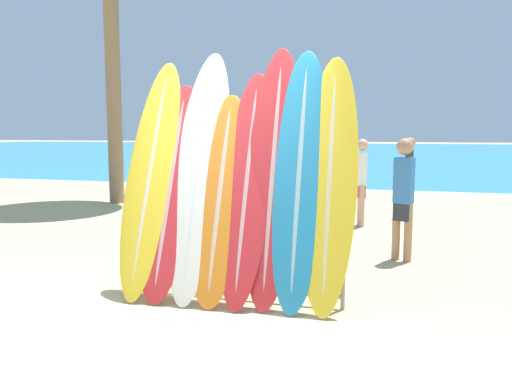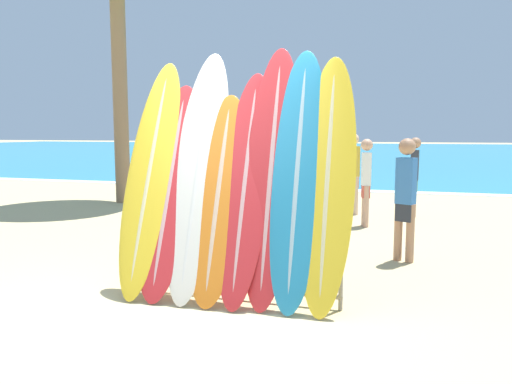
{
  "view_description": "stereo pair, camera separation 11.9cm",
  "coord_description": "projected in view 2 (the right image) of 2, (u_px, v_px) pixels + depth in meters",
  "views": [
    {
      "loc": [
        1.87,
        -3.84,
        1.62
      ],
      "look_at": [
        0.38,
        1.43,
        0.96
      ],
      "focal_mm": 35.0,
      "sensor_mm": 36.0,
      "label": 1
    },
    {
      "loc": [
        1.99,
        -3.81,
        1.62
      ],
      "look_at": [
        0.38,
        1.43,
        0.96
      ],
      "focal_mm": 35.0,
      "sensor_mm": 36.0,
      "label": 2
    }
  ],
  "objects": [
    {
      "name": "person_far_left",
      "position": [
        353.0,
        171.0,
        9.8
      ],
      "size": [
        0.27,
        0.25,
        1.6
      ],
      "rotation": [
        0.0,
        0.0,
        2.56
      ],
      "color": "beige",
      "rests_on": "ground_plane"
    },
    {
      "name": "surfboard_slot_5",
      "position": [
        271.0,
        174.0,
        4.69
      ],
      "size": [
        0.52,
        0.82,
        2.45
      ],
      "color": "red",
      "rests_on": "ground_plane"
    },
    {
      "name": "surfboard_slot_2",
      "position": [
        198.0,
        172.0,
        4.92
      ],
      "size": [
        0.54,
        1.01,
        2.45
      ],
      "color": "silver",
      "rests_on": "ground_plane"
    },
    {
      "name": "surfboard_slot_3",
      "position": [
        219.0,
        197.0,
        4.79
      ],
      "size": [
        0.57,
        0.82,
        2.01
      ],
      "color": "orange",
      "rests_on": "ground_plane"
    },
    {
      "name": "surfboard_slot_1",
      "position": [
        170.0,
        189.0,
        4.97
      ],
      "size": [
        0.57,
        0.91,
        2.12
      ],
      "color": "red",
      "rests_on": "ground_plane"
    },
    {
      "name": "surfboard_slot_6",
      "position": [
        298.0,
        177.0,
        4.6
      ],
      "size": [
        0.53,
        0.83,
        2.42
      ],
      "color": "teal",
      "rests_on": "ground_plane"
    },
    {
      "name": "person_near_water",
      "position": [
        366.0,
        179.0,
        8.54
      ],
      "size": [
        0.2,
        0.25,
        1.51
      ],
      "rotation": [
        0.0,
        0.0,
        1.8
      ],
      "color": "tan",
      "rests_on": "ground_plane"
    },
    {
      "name": "ocean_water",
      "position": [
        384.0,
        152.0,
        41.83
      ],
      "size": [
        120.0,
        60.0,
        0.01
      ],
      "color": "teal",
      "rests_on": "ground_plane"
    },
    {
      "name": "surfboard_slot_0",
      "position": [
        151.0,
        175.0,
        5.06
      ],
      "size": [
        0.52,
        1.04,
        2.38
      ],
      "color": "yellow",
      "rests_on": "ground_plane"
    },
    {
      "name": "surfboard_slot_4",
      "position": [
        245.0,
        186.0,
        4.74
      ],
      "size": [
        0.49,
        0.89,
        2.22
      ],
      "color": "red",
      "rests_on": "ground_plane"
    },
    {
      "name": "ground_plane",
      "position": [
        167.0,
        317.0,
        4.39
      ],
      "size": [
        160.0,
        160.0,
        0.0
      ],
      "primitive_type": "plane",
      "color": "tan"
    },
    {
      "name": "surfboard_slot_7",
      "position": [
        328.0,
        182.0,
        4.51
      ],
      "size": [
        0.5,
        0.79,
        2.34
      ],
      "color": "yellow",
      "rests_on": "ground_plane"
    },
    {
      "name": "person_mid_beach",
      "position": [
        406.0,
        195.0,
        6.2
      ],
      "size": [
        0.26,
        0.22,
        1.55
      ],
      "rotation": [
        0.0,
        0.0,
        2.71
      ],
      "color": "#A87A5B",
      "rests_on": "ground_plane"
    },
    {
      "name": "person_far_right",
      "position": [
        414.0,
        174.0,
        9.36
      ],
      "size": [
        0.2,
        0.26,
        1.52
      ],
      "rotation": [
        0.0,
        0.0,
        1.5
      ],
      "color": "#A87A5B",
      "rests_on": "ground_plane"
    },
    {
      "name": "surfboard_rack",
      "position": [
        232.0,
        248.0,
        4.82
      ],
      "size": [
        2.15,
        0.04,
        0.94
      ],
      "color": "gray",
      "rests_on": "ground_plane"
    }
  ]
}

